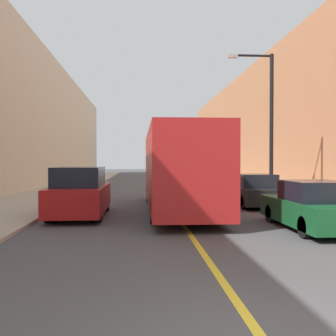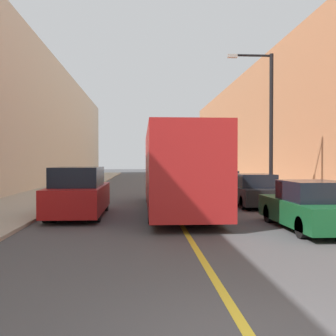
{
  "view_description": "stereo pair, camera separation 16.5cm",
  "coord_description": "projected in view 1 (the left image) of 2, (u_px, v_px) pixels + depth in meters",
  "views": [
    {
      "loc": [
        -1.46,
        -4.19,
        2.13
      ],
      "look_at": [
        0.24,
        19.24,
        1.72
      ],
      "focal_mm": 42.0,
      "sensor_mm": 36.0,
      "label": 1
    },
    {
      "loc": [
        -1.3,
        -4.2,
        2.13
      ],
      "look_at": [
        0.24,
        19.24,
        1.72
      ],
      "focal_mm": 42.0,
      "sensor_mm": 36.0,
      "label": 2
    }
  ],
  "objects": [
    {
      "name": "street_lamp_right",
      "position": [
        268.0,
        117.0,
        20.22
      ],
      "size": [
        2.39,
        0.24,
        7.52
      ],
      "color": "black",
      "rests_on": "sidewalk_right"
    },
    {
      "name": "building_row_right",
      "position": [
        280.0,
        122.0,
        34.94
      ],
      "size": [
        4.0,
        72.0,
        11.14
      ],
      "primitive_type": "cube",
      "color": "#B2724C",
      "rests_on": "ground"
    },
    {
      "name": "parked_suv_left",
      "position": [
        80.0,
        194.0,
        15.05
      ],
      "size": [
        1.94,
        4.95,
        1.9
      ],
      "color": "maroon",
      "rests_on": "ground"
    },
    {
      "name": "bus",
      "position": [
        178.0,
        169.0,
        16.81
      ],
      "size": [
        2.54,
        11.24,
        3.38
      ],
      "color": "#AD1E1E",
      "rests_on": "ground"
    },
    {
      "name": "car_right_mid",
      "position": [
        254.0,
        191.0,
        18.62
      ],
      "size": [
        1.85,
        4.5,
        1.52
      ],
      "color": "black",
      "rests_on": "ground"
    },
    {
      "name": "car_right_far",
      "position": [
        223.0,
        183.0,
        25.74
      ],
      "size": [
        1.81,
        4.33,
        1.5
      ],
      "color": "maroon",
      "rests_on": "ground"
    },
    {
      "name": "road_center_line",
      "position": [
        156.0,
        185.0,
        34.24
      ],
      "size": [
        0.16,
        72.0,
        0.01
      ],
      "primitive_type": "cube",
      "color": "gold",
      "rests_on": "ground"
    },
    {
      "name": "sidewalk_left",
      "position": [
        75.0,
        185.0,
        33.72
      ],
      "size": [
        4.0,
        72.0,
        0.12
      ],
      "primitive_type": "cube",
      "color": "#A89E8C",
      "rests_on": "ground"
    },
    {
      "name": "sidewalk_right",
      "position": [
        236.0,
        184.0,
        34.75
      ],
      "size": [
        4.0,
        72.0,
        0.12
      ],
      "primitive_type": "cube",
      "color": "#A89E8C",
      "rests_on": "ground"
    },
    {
      "name": "car_right_near",
      "position": [
        313.0,
        207.0,
        12.21
      ],
      "size": [
        1.86,
        4.57,
        1.52
      ],
      "color": "#145128",
      "rests_on": "ground"
    },
    {
      "name": "building_row_left",
      "position": [
        27.0,
        119.0,
        33.33
      ],
      "size": [
        4.0,
        72.0,
        11.43
      ],
      "primitive_type": "cube",
      "color": "beige",
      "rests_on": "ground"
    }
  ]
}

